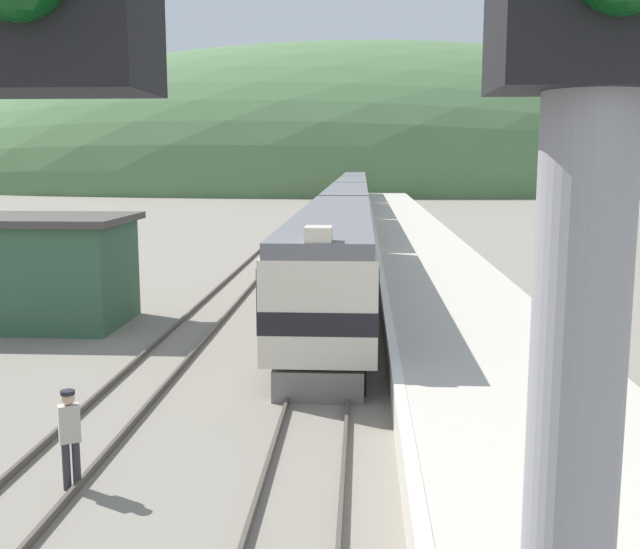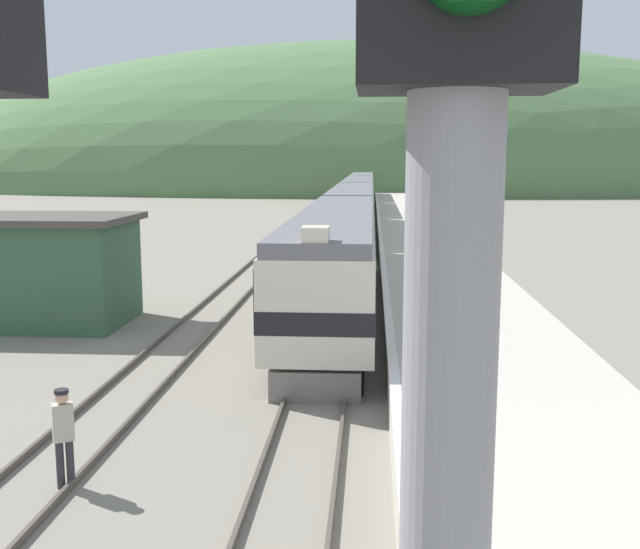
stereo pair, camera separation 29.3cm
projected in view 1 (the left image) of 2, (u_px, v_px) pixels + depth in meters
name	position (u px, v px, depth m)	size (l,w,h in m)	color
track_main	(351.00, 220.00, 70.20)	(1.52, 180.00, 0.16)	#4C443D
track_siding	(302.00, 219.00, 70.46)	(1.52, 180.00, 0.16)	#4C443D
platform	(412.00, 238.00, 50.17)	(5.28, 140.00, 0.94)	#BCB5A5
distant_hills	(357.00, 188.00, 147.41)	(186.46, 83.91, 55.09)	#517547
station_shed	(27.00, 270.00, 26.16)	(7.27, 4.60, 3.84)	#385B42
express_train_lead_car	(335.00, 258.00, 28.05)	(2.88, 21.91, 4.22)	black
carriage_second	(347.00, 214.00, 50.31)	(2.87, 20.97, 3.86)	black
carriage_third	(352.00, 197.00, 71.86)	(2.87, 20.97, 3.86)	black
carriage_fourth	(354.00, 188.00, 93.42)	(2.87, 20.97, 3.86)	black
signal_mast_main	(583.00, 320.00, 1.55)	(3.30, 0.42, 7.97)	gray
track_worker	(70.00, 433.00, 13.13)	(0.42, 0.36, 1.81)	#2D2D33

